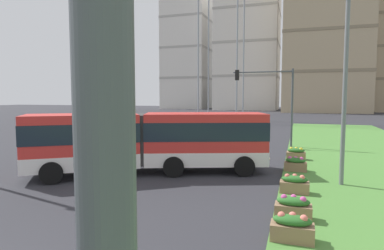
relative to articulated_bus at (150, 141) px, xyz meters
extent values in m
cube|color=red|center=(2.52, 1.27, 0.07)|extent=(6.49, 4.40, 2.55)
cube|color=silver|center=(2.52, 1.27, -0.85)|extent=(6.52, 4.43, 0.70)
cube|color=#19232D|center=(2.52, 1.27, 0.50)|extent=(6.54, 4.46, 0.90)
cube|color=red|center=(-2.84, -1.53, 0.07)|extent=(5.69, 5.03, 2.55)
cube|color=silver|center=(-2.84, -1.53, -0.85)|extent=(5.72, 5.06, 0.70)
cube|color=#19232D|center=(-2.84, -1.53, 0.50)|extent=(5.75, 5.08, 0.90)
cylinder|color=#383838|center=(-0.30, 0.24, 0.07)|extent=(2.40, 2.40, 2.45)
cylinder|color=black|center=(3.78, 3.06, -1.15)|extent=(1.04, 0.61, 1.00)
cylinder|color=black|center=(4.64, 0.71, -1.15)|extent=(1.04, 0.61, 1.00)
cylinder|color=black|center=(0.59, 1.90, -1.15)|extent=(1.04, 0.61, 1.00)
cylinder|color=black|center=(1.44, -0.45, -1.15)|extent=(1.04, 0.61, 1.00)
cylinder|color=black|center=(-4.62, -1.25, -1.15)|extent=(0.98, 0.80, 1.00)
cylinder|color=black|center=(-3.19, -3.30, -1.15)|extent=(0.98, 0.80, 1.00)
sphere|color=#F9EFC6|center=(5.05, 3.15, -0.85)|extent=(0.24, 0.24, 0.24)
sphere|color=#F9EFC6|center=(5.66, 1.46, -0.85)|extent=(0.24, 0.24, 0.24)
cube|color=maroon|center=(-5.74, 11.08, -1.07)|extent=(4.51, 2.08, 0.80)
cube|color=black|center=(-5.89, 11.07, -0.37)|extent=(2.48, 1.83, 0.60)
cylinder|color=black|center=(-4.30, 12.08, -1.33)|extent=(0.65, 0.26, 0.64)
cylinder|color=black|center=(-4.19, 10.28, -1.33)|extent=(0.65, 0.26, 0.64)
cylinder|color=black|center=(-7.30, 11.88, -1.33)|extent=(0.65, 0.26, 0.64)
cylinder|color=black|center=(-7.18, 10.08, -1.33)|extent=(0.65, 0.26, 0.64)
cube|color=#937051|center=(6.97, -6.13, -1.35)|extent=(1.10, 0.56, 0.44)
ellipsoid|color=#2D6B28|center=(6.97, -6.13, -1.03)|extent=(0.99, 0.50, 0.28)
sphere|color=#EF7566|center=(6.69, -6.13, -0.93)|extent=(0.20, 0.20, 0.20)
sphere|color=#EF7566|center=(6.97, -6.05, -0.93)|extent=(0.20, 0.20, 0.20)
sphere|color=#EF7566|center=(7.25, -6.19, -0.93)|extent=(0.20, 0.20, 0.20)
cube|color=#937051|center=(6.97, -4.50, -1.35)|extent=(1.10, 0.56, 0.44)
ellipsoid|color=#2D6B28|center=(6.97, -4.50, -1.03)|extent=(0.99, 0.50, 0.28)
sphere|color=#D14C99|center=(6.69, -4.50, -0.93)|extent=(0.20, 0.20, 0.20)
sphere|color=#D14C99|center=(6.97, -4.42, -0.93)|extent=(0.20, 0.20, 0.20)
sphere|color=#D14C99|center=(7.25, -4.56, -0.93)|extent=(0.20, 0.20, 0.20)
cube|color=#937051|center=(6.97, -1.61, -1.35)|extent=(1.10, 0.56, 0.44)
ellipsoid|color=#2D6B28|center=(6.97, -1.61, -1.03)|extent=(0.99, 0.50, 0.28)
sphere|color=#EF7566|center=(6.69, -1.61, -0.93)|extent=(0.20, 0.20, 0.20)
sphere|color=#EF7566|center=(6.97, -1.53, -0.93)|extent=(0.20, 0.20, 0.20)
sphere|color=#EF7566|center=(7.25, -1.67, -0.93)|extent=(0.20, 0.20, 0.20)
cube|color=#937051|center=(6.97, 2.42, -1.35)|extent=(1.10, 0.56, 0.44)
ellipsoid|color=#2D6B28|center=(6.97, 2.42, -1.03)|extent=(0.99, 0.50, 0.28)
sphere|color=#D14C99|center=(6.69, 2.42, -0.93)|extent=(0.20, 0.20, 0.20)
sphere|color=#D14C99|center=(6.97, 2.50, -0.93)|extent=(0.20, 0.20, 0.20)
sphere|color=#D14C99|center=(7.25, 2.36, -0.93)|extent=(0.20, 0.20, 0.20)
cube|color=#937051|center=(6.97, 5.69, -1.35)|extent=(1.10, 0.56, 0.44)
ellipsoid|color=#2D6B28|center=(6.97, 5.69, -1.03)|extent=(0.99, 0.50, 0.28)
sphere|color=yellow|center=(6.69, 5.69, -0.93)|extent=(0.20, 0.20, 0.20)
sphere|color=yellow|center=(6.97, 5.77, -0.93)|extent=(0.20, 0.20, 0.20)
sphere|color=yellow|center=(7.25, 5.63, -0.93)|extent=(0.20, 0.20, 0.20)
cylinder|color=#474C51|center=(6.57, 10.91, 1.32)|extent=(0.16, 0.16, 5.94)
cylinder|color=#474C51|center=(4.33, 10.91, 4.09)|extent=(4.48, 0.10, 0.10)
cube|color=black|center=(2.40, 10.91, 3.89)|extent=(0.28, 0.28, 0.80)
sphere|color=red|center=(2.40, 10.91, 4.14)|extent=(0.16, 0.16, 0.16)
sphere|color=yellow|center=(2.40, 10.91, 3.88)|extent=(0.16, 0.16, 0.16)
sphere|color=green|center=(2.40, 10.91, 3.62)|extent=(0.16, 0.16, 0.16)
cylinder|color=slate|center=(8.87, 0.30, 2.38)|extent=(0.18, 0.18, 8.07)
cube|color=silver|center=(-29.74, 95.48, 18.07)|extent=(14.53, 19.66, 39.45)
cube|color=#A4A099|center=(-29.74, 95.48, 8.56)|extent=(14.73, 19.86, 0.70)
cube|color=#A4A099|center=(-29.74, 95.48, 18.42)|extent=(14.73, 19.86, 0.70)
cube|color=#A4A099|center=(-29.74, 95.48, 28.29)|extent=(14.73, 19.86, 0.70)
cube|color=silver|center=(-8.27, 88.37, 17.79)|extent=(18.31, 17.48, 38.89)
cube|color=#A4A099|center=(-8.27, 88.37, 8.42)|extent=(18.51, 17.68, 0.70)
cube|color=#A4A099|center=(-8.27, 88.37, 18.14)|extent=(18.51, 17.68, 0.70)
cube|color=#A4A099|center=(-8.27, 88.37, 27.86)|extent=(18.51, 17.68, 0.70)
cube|color=tan|center=(13.10, 75.57, 22.57)|extent=(20.43, 14.26, 48.45)
cube|color=#85765B|center=(13.10, 75.57, 8.39)|extent=(20.63, 14.46, 0.70)
cube|color=#85765B|center=(13.10, 75.57, 18.08)|extent=(20.63, 14.46, 0.70)
cylinder|color=gray|center=(-1.82, 39.94, 15.48)|extent=(0.24, 0.24, 34.27)
cylinder|color=gray|center=(-7.82, 39.94, 15.48)|extent=(0.24, 0.24, 34.27)
cylinder|color=gray|center=(-1.82, 33.94, 15.48)|extent=(0.24, 0.24, 34.27)
cylinder|color=gray|center=(-7.82, 33.94, 15.48)|extent=(0.24, 0.24, 34.27)
camera|label=1|loc=(7.05, -14.83, 2.16)|focal=30.70mm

